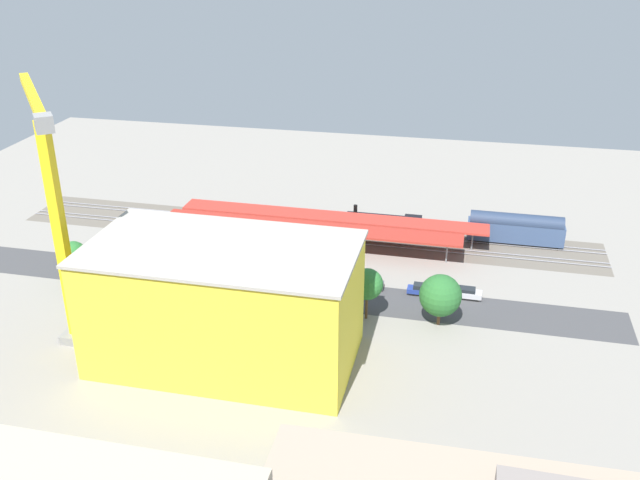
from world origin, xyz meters
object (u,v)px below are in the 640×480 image
Objects in this scene: parked_car_2 at (368,284)px; parked_car_4 at (282,274)px; street_tree_3 at (73,256)px; locomotive at (388,224)px; street_tree_0 at (230,275)px; parked_car_7 at (145,263)px; construction_building at (225,305)px; box_truck_0 at (276,293)px; platform_canopy_far at (332,217)px; traffic_light at (241,278)px; street_tree_1 at (118,266)px; street_tree_2 at (367,284)px; street_tree_4 at (184,270)px; parked_car_3 at (323,280)px; street_tree_5 at (440,295)px; parked_car_5 at (229,271)px; box_truck_1 at (330,299)px; parked_car_6 at (190,266)px; passenger_coach at (516,228)px; parked_car_0 at (466,293)px; tower_crane at (53,198)px; parked_car_1 at (421,290)px; platform_canopy_near at (310,228)px.

parked_car_2 is 1.16× the size of parked_car_4.
street_tree_3 reaches higher than parked_car_2.
street_tree_0 is (19.82, 31.30, 3.25)m from locomotive.
construction_building is at bearing 134.53° from parked_car_7.
box_truck_0 is at bearing -98.02° from construction_building.
traffic_light reaches higher than platform_canopy_far.
locomotive is at bearing -141.44° from street_tree_1.
street_tree_2 is (-16.44, -13.72, -2.30)m from construction_building.
street_tree_4 is (12.60, 9.45, 4.01)m from parked_car_4.
street_tree_5 is (-18.65, 8.39, 3.93)m from parked_car_3.
parked_car_5 is (22.77, 0.52, 0.04)m from parked_car_2.
construction_building reaches higher than parked_car_2.
street_tree_3 is (38.51, 7.62, 4.00)m from parked_car_3.
street_tree_2 reaches higher than box_truck_1.
traffic_light is at bearing -2.00° from street_tree_2.
parked_car_5 is 6.95m from parked_car_6.
parked_car_0 is (7.90, 21.79, -2.27)m from passenger_coach.
parked_car_5 is at bearing -59.12° from traffic_light.
tower_crane reaches higher than parked_car_3.
construction_building is at bearing 147.71° from street_tree_1.
parked_car_0 is 0.14× the size of construction_building.
tower_crane is at bearing 13.59° from street_tree_5.
passenger_coach is at bearing -123.80° from parked_car_1.
parked_car_7 is at bearing 20.11° from passenger_coach.
platform_canopy_near is at bearing -108.55° from street_tree_0.
street_tree_0 is at bearing 36.19° from traffic_light.
parked_car_4 is 0.47× the size of box_truck_0.
parked_car_0 is (-24.58, 18.10, -3.15)m from platform_canopy_far.
locomotive is (-9.85, -3.69, -2.13)m from platform_canopy_far.
locomotive is at bearing -55.92° from parked_car_0.
platform_canopy_far is at bearing -125.46° from parked_car_5.
parked_car_1 is 37.97m from parked_car_6.
box_truck_1 is 22.47m from street_tree_4.
platform_canopy_near is at bearing -105.89° from traffic_light.
box_truck_1 reaches higher than parked_car_3.
parked_car_5 is at bearing 176.25° from parked_car_6.
platform_canopy_near is at bearing -44.68° from parked_car_2.
parked_car_1 is 0.61× the size of street_tree_3.
parked_car_0 is at bearing -158.88° from tower_crane.
street_tree_0 is 1.20× the size of traffic_light.
construction_building is (15.78, 44.67, 6.09)m from locomotive.
passenger_coach is at bearing -109.93° from parked_car_0.
passenger_coach is 46.32m from box_truck_0.
traffic_light is at bearing 157.39° from parked_car_7.
street_tree_3 reaches higher than parked_car_0.
street_tree_5 is (-11.01, 30.47, 2.91)m from locomotive.
parked_car_0 is 61.52m from street_tree_3.
parked_car_1 is 15.52m from parked_car_3.
street_tree_5 reaches higher than traffic_light.
locomotive is 1.98× the size of street_tree_5.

